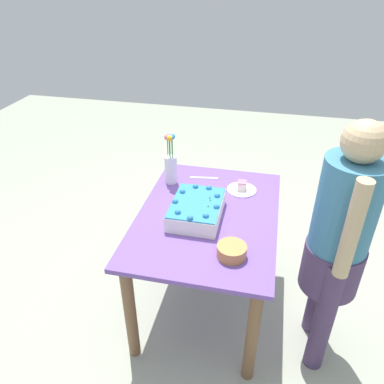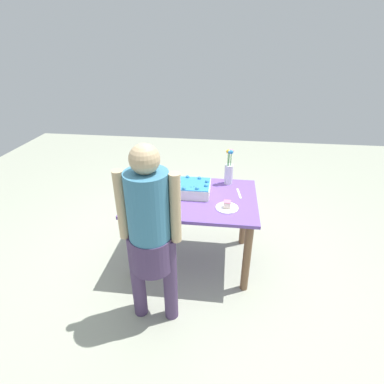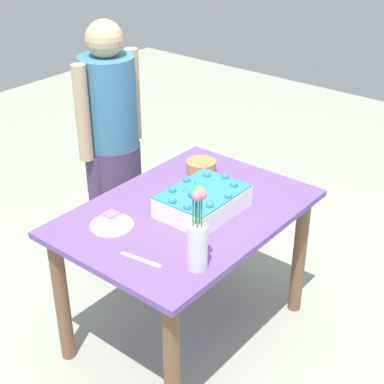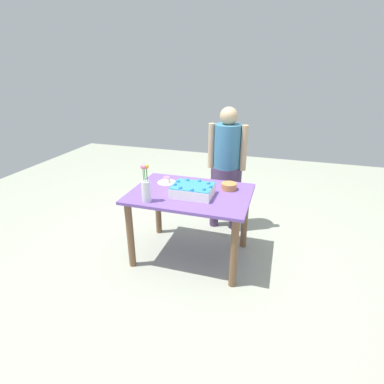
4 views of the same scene
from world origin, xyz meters
name	(u,v)px [view 1 (image 1 of 4)]	position (x,y,z in m)	size (l,w,h in m)	color
ground_plane	(206,298)	(0.00, 0.00, 0.00)	(8.00, 8.00, 0.00)	#9EA48F
dining_table	(208,231)	(0.00, 0.00, 0.61)	(1.18, 0.84, 0.74)	#6C4BA0
sheet_cake	(197,209)	(0.04, -0.06, 0.80)	(0.39, 0.29, 0.13)	white
serving_plate_with_slice	(242,188)	(-0.32, 0.17, 0.76)	(0.20, 0.20, 0.07)	white
cake_knife	(204,178)	(-0.43, -0.11, 0.74)	(0.20, 0.02, 0.00)	silver
flower_vase	(171,164)	(-0.32, -0.32, 0.89)	(0.08, 0.08, 0.36)	silver
fruit_bowl	(232,251)	(0.35, 0.19, 0.78)	(0.16, 0.16, 0.07)	#BE8043
person_standing	(339,238)	(0.22, 0.72, 0.85)	(0.45, 0.31, 1.49)	#49365B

